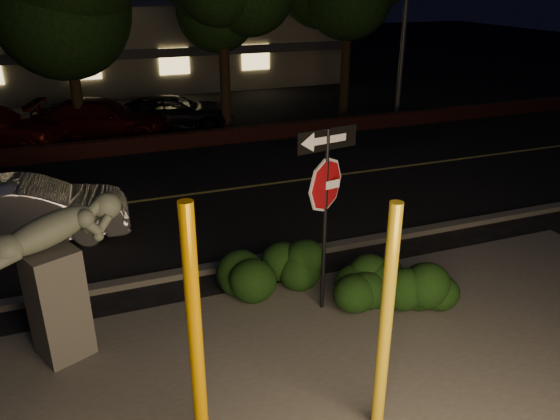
{
  "coord_description": "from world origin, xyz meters",
  "views": [
    {
      "loc": [
        -2.57,
        -6.19,
        5.24
      ],
      "look_at": [
        0.42,
        1.75,
        1.6
      ],
      "focal_mm": 35.0,
      "sensor_mm": 36.0,
      "label": 1
    }
  ],
  "objects_px": {
    "signpost": "(326,186)",
    "parked_car_dark": "(175,112)",
    "silver_sedan": "(28,211)",
    "sculpture": "(54,269)",
    "parked_car_darkred": "(102,119)",
    "yellow_pole_right": "(386,325)",
    "yellow_pole_left": "(196,340)"
  },
  "relations": [
    {
      "from": "signpost",
      "to": "sculpture",
      "type": "height_order",
      "value": "signpost"
    },
    {
      "from": "signpost",
      "to": "parked_car_dark",
      "type": "relative_size",
      "value": 0.73
    },
    {
      "from": "sculpture",
      "to": "parked_car_dark",
      "type": "distance_m",
      "value": 13.3
    },
    {
      "from": "parked_car_dark",
      "to": "silver_sedan",
      "type": "bearing_deg",
      "value": 163.1
    },
    {
      "from": "signpost",
      "to": "parked_car_darkred",
      "type": "height_order",
      "value": "signpost"
    },
    {
      "from": "sculpture",
      "to": "parked_car_dark",
      "type": "height_order",
      "value": "sculpture"
    },
    {
      "from": "yellow_pole_left",
      "to": "sculpture",
      "type": "xyz_separation_m",
      "value": [
        -1.47,
        2.57,
        -0.19
      ]
    },
    {
      "from": "signpost",
      "to": "yellow_pole_left",
      "type": "bearing_deg",
      "value": -148.63
    },
    {
      "from": "yellow_pole_right",
      "to": "parked_car_dark",
      "type": "height_order",
      "value": "yellow_pole_right"
    },
    {
      "from": "yellow_pole_left",
      "to": "yellow_pole_right",
      "type": "xyz_separation_m",
      "value": [
        2.14,
        -0.38,
        -0.09
      ]
    },
    {
      "from": "yellow_pole_right",
      "to": "sculpture",
      "type": "xyz_separation_m",
      "value": [
        -3.61,
        2.96,
        -0.1
      ]
    },
    {
      "from": "signpost",
      "to": "yellow_pole_right",
      "type": "bearing_deg",
      "value": -110.18
    },
    {
      "from": "yellow_pole_left",
      "to": "yellow_pole_right",
      "type": "distance_m",
      "value": 2.17
    },
    {
      "from": "yellow_pole_right",
      "to": "yellow_pole_left",
      "type": "bearing_deg",
      "value": 169.83
    },
    {
      "from": "silver_sedan",
      "to": "sculpture",
      "type": "bearing_deg",
      "value": -168.0
    },
    {
      "from": "yellow_pole_right",
      "to": "parked_car_darkred",
      "type": "bearing_deg",
      "value": 98.28
    },
    {
      "from": "sculpture",
      "to": "parked_car_darkred",
      "type": "distance_m",
      "value": 12.32
    },
    {
      "from": "yellow_pole_left",
      "to": "parked_car_dark",
      "type": "height_order",
      "value": "yellow_pole_left"
    },
    {
      "from": "yellow_pole_right",
      "to": "signpost",
      "type": "bearing_deg",
      "value": 79.93
    },
    {
      "from": "parked_car_darkred",
      "to": "signpost",
      "type": "bearing_deg",
      "value": -151.71
    },
    {
      "from": "yellow_pole_left",
      "to": "yellow_pole_right",
      "type": "bearing_deg",
      "value": -10.17
    },
    {
      "from": "signpost",
      "to": "parked_car_darkred",
      "type": "xyz_separation_m",
      "value": [
        -2.69,
        12.48,
        -1.56
      ]
    },
    {
      "from": "yellow_pole_right",
      "to": "signpost",
      "type": "distance_m",
      "value": 2.83
    },
    {
      "from": "signpost",
      "to": "sculpture",
      "type": "xyz_separation_m",
      "value": [
        -4.09,
        0.26,
        -0.8
      ]
    },
    {
      "from": "yellow_pole_right",
      "to": "silver_sedan",
      "type": "bearing_deg",
      "value": 120.34
    },
    {
      "from": "yellow_pole_right",
      "to": "silver_sedan",
      "type": "distance_m",
      "value": 8.47
    },
    {
      "from": "signpost",
      "to": "silver_sedan",
      "type": "distance_m",
      "value": 6.77
    },
    {
      "from": "parked_car_dark",
      "to": "parked_car_darkred",
      "type": "bearing_deg",
      "value": 111.64
    },
    {
      "from": "silver_sedan",
      "to": "parked_car_darkred",
      "type": "height_order",
      "value": "parked_car_darkred"
    },
    {
      "from": "yellow_pole_left",
      "to": "silver_sedan",
      "type": "height_order",
      "value": "yellow_pole_left"
    },
    {
      "from": "parked_car_darkred",
      "to": "parked_car_dark",
      "type": "distance_m",
      "value": 2.66
    },
    {
      "from": "sculpture",
      "to": "parked_car_darkred",
      "type": "xyz_separation_m",
      "value": [
        1.4,
        12.22,
        -0.76
      ]
    }
  ]
}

